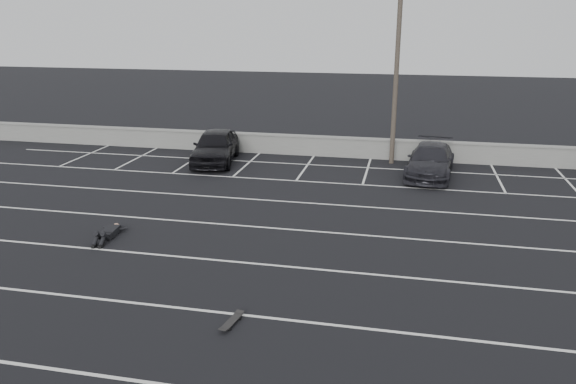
% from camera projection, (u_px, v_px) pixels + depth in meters
% --- Properties ---
extents(ground, '(120.00, 120.00, 0.00)m').
position_uv_depth(ground, '(302.00, 268.00, 16.56)').
color(ground, black).
rests_on(ground, ground).
extents(seawall, '(50.00, 0.45, 1.06)m').
position_uv_depth(seawall, '(352.00, 147.00, 29.46)').
color(seawall, gray).
rests_on(seawall, ground).
extents(stall_lines, '(36.00, 20.05, 0.01)m').
position_uv_depth(stall_lines, '(322.00, 218.00, 20.69)').
color(stall_lines, silver).
rests_on(stall_lines, ground).
extents(car_left, '(2.74, 5.16, 1.67)m').
position_uv_depth(car_left, '(215.00, 146.00, 28.36)').
color(car_left, black).
rests_on(car_left, ground).
extents(car_right, '(2.55, 5.14, 1.43)m').
position_uv_depth(car_right, '(430.00, 161.00, 26.00)').
color(car_right, black).
rests_on(car_right, ground).
extents(utility_pole, '(1.16, 0.23, 8.74)m').
position_uv_depth(utility_pole, '(396.00, 74.00, 27.14)').
color(utility_pole, '#4C4238').
rests_on(utility_pole, ground).
extents(person, '(1.47, 2.56, 0.47)m').
position_uv_depth(person, '(111.00, 228.00, 19.01)').
color(person, black).
rests_on(person, ground).
extents(skateboard, '(0.34, 0.84, 0.10)m').
position_uv_depth(skateboard, '(232.00, 321.00, 13.51)').
color(skateboard, black).
rests_on(skateboard, ground).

